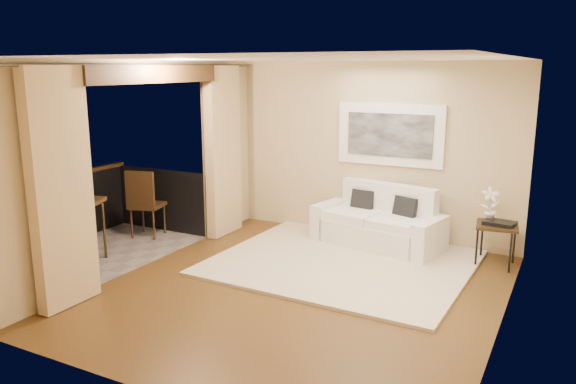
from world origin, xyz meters
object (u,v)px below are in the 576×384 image
Objects in this scene: sofa at (379,225)px; ice_bucket at (66,192)px; side_table at (497,228)px; balcony_chair_far at (143,199)px; bistro_table at (70,207)px; balcony_chair_near at (67,217)px; orchid at (490,204)px.

ice_bucket is (-3.64, -2.51, 0.62)m from sofa.
balcony_chair_far is (-5.01, -1.23, 0.11)m from side_table.
bistro_table is at bearing 69.76° from balcony_chair_far.
ice_bucket is at bearing 62.66° from balcony_chair_far.
balcony_chair_near is (-5.59, -2.19, -0.01)m from side_table.
sofa reaches higher than side_table.
orchid is 5.94m from balcony_chair_near.
sofa is at bearing -172.85° from balcony_chair_far.
balcony_chair_far is (-3.36, -1.31, 0.30)m from sofa.
balcony_chair_far reaches higher than ice_bucket.
orchid reaches higher than ice_bucket.
bistro_table is 1.29m from balcony_chair_far.
ice_bucket reaches higher than bistro_table.
sofa is 4.46m from ice_bucket.
ice_bucket is (-5.17, -2.53, 0.13)m from orchid.
side_table is 0.34m from orchid.
balcony_chair_near is 4.37× the size of ice_bucket.
side_table is at bearing 10.57° from balcony_chair_near.
side_table is at bearing 8.92° from sofa.
ice_bucket reaches higher than balcony_chair_near.
balcony_chair_near reaches higher than bistro_table.
bistro_table is at bearing -29.01° from ice_bucket.
orchid is 0.52× the size of bistro_table.
orchid is 5.66m from bistro_table.
balcony_chair_near reaches higher than side_table.
balcony_chair_far is 1.23× the size of balcony_chair_near.
sofa is 1.88× the size of balcony_chair_far.
sofa is 4.37m from bistro_table.
orchid is 0.54× the size of balcony_chair_near.
orchid is at bearing 139.34° from side_table.
side_table is 2.94× the size of ice_bucket.
orchid reaches higher than balcony_chair_near.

